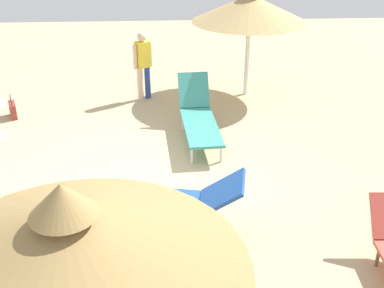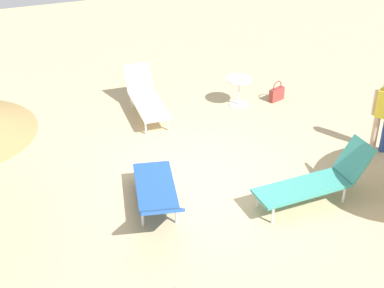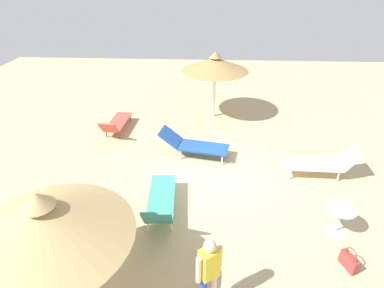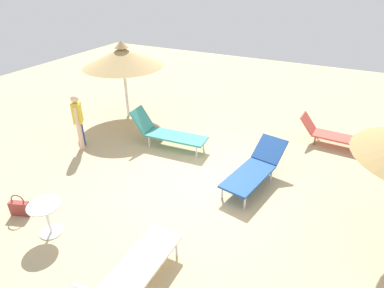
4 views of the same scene
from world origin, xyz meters
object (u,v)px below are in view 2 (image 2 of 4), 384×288
Objects in this scene: lounge_chair_far_left at (157,194)px; lounge_chair_near_left at (146,97)px; person_standing_center at (384,112)px; handbag at (277,94)px; side_table_round at (239,87)px; lounge_chair_edge at (317,180)px.

lounge_chair_near_left is (0.84, 3.58, 0.01)m from lounge_chair_far_left.
handbag is (-0.89, 2.70, -0.69)m from person_standing_center.
side_table_round is (2.12, -0.30, 0.04)m from lounge_chair_near_left.
handbag is at bearing -7.31° from lounge_chair_near_left.
person_standing_center is at bearing 5.87° from lounge_chair_far_left.
side_table_round is (-0.94, 0.09, 0.28)m from handbag.
side_table_round is (0.25, 3.88, 0.01)m from lounge_chair_edge.
lounge_chair_near_left is at bearing 171.93° from side_table_round.
lounge_chair_edge is at bearing -65.84° from lounge_chair_near_left.
lounge_chair_edge is 2.38m from person_standing_center.
lounge_chair_edge is at bearing -12.42° from lounge_chair_far_left.
lounge_chair_edge is at bearing -93.66° from side_table_round.
lounge_chair_near_left reaches higher than handbag.
lounge_chair_edge is (2.71, -0.60, 0.03)m from lounge_chair_far_left.
lounge_chair_edge reaches higher than side_table_round.
lounge_chair_far_left is 4.33× the size of handbag.
lounge_chair_edge reaches higher than lounge_chair_far_left.
side_table_round is at bearing 86.34° from lounge_chair_edge.
side_table_round is at bearing -8.07° from lounge_chair_near_left.
lounge_chair_edge is 1.41× the size of person_standing_center.
side_table_round is (-1.83, 2.79, -0.41)m from person_standing_center.
lounge_chair_near_left is at bearing 114.16° from lounge_chair_edge.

